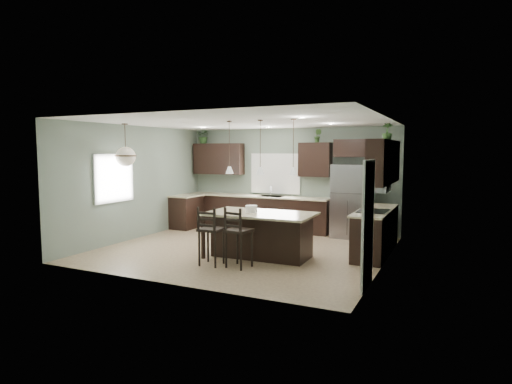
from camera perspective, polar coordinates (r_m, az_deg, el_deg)
The scene contains 32 objects.
ground at distance 9.58m, azimuth -1.58°, elevation -7.65°, with size 6.00×6.00×0.00m, color #9E8466.
pantry_door at distance 6.98m, azimuth 14.69°, elevation -4.21°, with size 0.04×0.82×2.04m, color white.
window_back at distance 12.00m, azimuth 2.62°, elevation 2.48°, with size 1.35×0.02×1.00m, color white.
window_left at distance 10.44m, azimuth -18.45°, elevation 1.76°, with size 0.02×1.10×1.00m, color white.
left_return_cabs at distance 12.30m, azimuth -9.25°, elevation -2.66°, with size 0.60×0.90×0.90m, color black.
left_return_countertop at distance 12.23m, azimuth -9.20°, elevation -0.49°, with size 0.66×0.96×0.04m, color beige.
back_lower_cabs at distance 12.03m, azimuth 0.09°, elevation -2.78°, with size 4.20×0.60×0.90m, color black.
back_countertop at distance 11.95m, azimuth 0.05°, elevation -0.56°, with size 4.20×0.66×0.04m, color beige.
sink_inset at distance 11.77m, azimuth 2.03°, elevation -0.58°, with size 0.70×0.45×0.01m, color gray.
faucet at distance 11.72m, azimuth 1.97°, elevation 0.11°, with size 0.02×0.02×0.28m, color silver.
back_upper_left at distance 12.63m, azimuth -5.02°, elevation 4.43°, with size 1.55×0.34×0.90m, color black.
back_upper_right at distance 11.43m, azimuth 7.90°, elevation 4.29°, with size 0.85×0.34×0.90m, color black.
fridge_header at distance 11.15m, azimuth 13.09°, elevation 5.72°, with size 1.05×0.34×0.45m, color black.
right_lower_cabs at distance 9.48m, azimuth 15.70°, elevation -5.21°, with size 0.60×2.35×0.90m, color black.
right_countertop at distance 9.41m, azimuth 15.65°, elevation -2.39°, with size 0.66×2.35×0.04m, color beige.
cooktop at distance 9.13m, azimuth 15.36°, elevation -2.45°, with size 0.58×0.75×0.02m, color black.
wall_oven_front at distance 9.26m, azimuth 13.54°, elevation -5.40°, with size 0.01×0.72×0.60m, color gray.
right_upper_cabs at distance 9.30m, azimuth 16.73°, elevation 3.86°, with size 0.34×2.35×0.90m, color black.
microwave at distance 9.06m, azimuth 16.08°, elevation 1.31°, with size 0.40×0.75×0.40m, color gray.
refrigerator at distance 11.00m, azimuth 12.56°, elevation -1.18°, with size 0.90×0.74×1.85m, color gray.
kitchen_island at distance 8.77m, azimuth 0.56°, elevation -5.78°, with size 2.18×1.24×0.92m, color black.
serving_dish at distance 8.76m, azimuth -0.63°, elevation -2.26°, with size 0.24×0.24×0.14m, color silver.
bar_stool_left at distance 8.21m, azimuth -5.97°, elevation -5.84°, with size 0.42×0.42×1.13m, color black.
bar_stool_center at distance 8.01m, azimuth -2.27°, elevation -6.04°, with size 0.43×0.43×1.15m, color black.
pendant_left at distance 8.90m, azimuth -3.58°, elevation 5.95°, with size 0.17×0.17×1.10m, color silver, non-canonical shape.
pendant_center at distance 8.60m, azimuth 0.57°, elevation 5.98°, with size 0.17×0.17×1.10m, color silver, non-canonical shape.
pendant_right at distance 8.34m, azimuth 5.00°, elevation 5.98°, with size 0.17×0.17×1.10m, color white, non-canonical shape.
chandelier at distance 10.15m, azimuth -17.02°, elevation 6.03°, with size 0.48×0.48×0.97m, color #F7E6CA, non-canonical shape.
plant_back_left at distance 12.86m, azimuth -6.99°, elevation 7.45°, with size 0.41×0.36×0.46m, color #28491F.
plant_back_right at distance 11.38m, azimuth 8.23°, elevation 7.44°, with size 0.19×0.16×0.35m, color #345525.
plant_right_wall at distance 9.80m, azimuth 17.09°, elevation 7.69°, with size 0.22×0.22×0.39m, color #315826.
room_shell at distance 9.34m, azimuth -1.61°, elevation 2.56°, with size 6.00×6.00×6.00m.
Camera 1 is at (4.23, -8.32, 2.17)m, focal length 30.00 mm.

